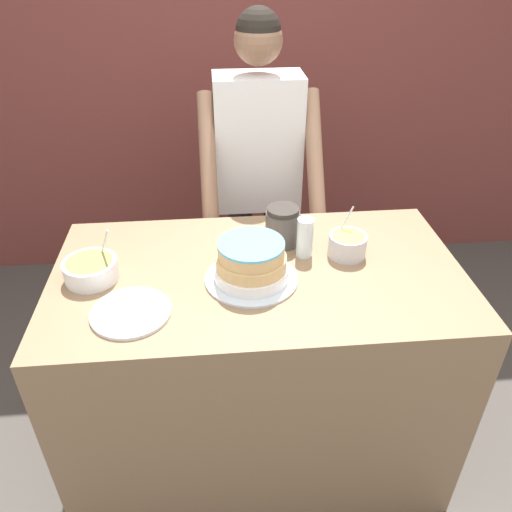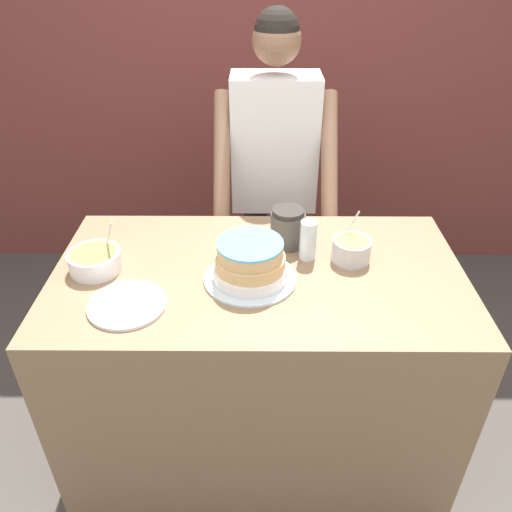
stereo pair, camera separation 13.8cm
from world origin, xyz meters
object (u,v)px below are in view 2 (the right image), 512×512
(person_baker, at_px, (275,164))
(frosting_bowl_olive, at_px, (96,260))
(frosting_bowl_yellow, at_px, (352,249))
(stoneware_jar, at_px, (289,227))
(cake, at_px, (251,263))
(drinking_glass, at_px, (309,240))
(ceramic_plate, at_px, (128,304))

(person_baker, distance_m, frosting_bowl_olive, 1.00)
(frosting_bowl_yellow, bearing_deg, stoneware_jar, 154.56)
(stoneware_jar, bearing_deg, cake, -120.93)
(drinking_glass, distance_m, stoneware_jar, 0.12)
(person_baker, height_order, frosting_bowl_yellow, person_baker)
(frosting_bowl_olive, distance_m, ceramic_plate, 0.26)
(frosting_bowl_olive, relative_size, stoneware_jar, 1.22)
(frosting_bowl_olive, height_order, drinking_glass, frosting_bowl_olive)
(frosting_bowl_olive, bearing_deg, ceramic_plate, -52.89)
(person_baker, xyz_separation_m, ceramic_plate, (-0.50, -0.96, -0.08))
(cake, distance_m, ceramic_plate, 0.43)
(frosting_bowl_yellow, distance_m, drinking_glass, 0.16)
(person_baker, height_order, frosting_bowl_olive, person_baker)
(drinking_glass, height_order, ceramic_plate, drinking_glass)
(person_baker, xyz_separation_m, frosting_bowl_olive, (-0.65, -0.76, -0.04))
(frosting_bowl_yellow, relative_size, stoneware_jar, 1.14)
(person_baker, bearing_deg, cake, -97.09)
(frosting_bowl_olive, bearing_deg, stoneware_jar, 14.24)
(drinking_glass, bearing_deg, ceramic_plate, -154.63)
(drinking_glass, bearing_deg, stoneware_jar, 126.34)
(drinking_glass, xyz_separation_m, ceramic_plate, (-0.60, -0.29, -0.07))
(stoneware_jar, bearing_deg, frosting_bowl_olive, -165.76)
(cake, bearing_deg, stoneware_jar, 59.07)
(cake, xyz_separation_m, frosting_bowl_yellow, (0.36, 0.12, -0.02))
(drinking_glass, bearing_deg, person_baker, 98.89)
(frosting_bowl_olive, distance_m, drinking_glass, 0.76)
(person_baker, bearing_deg, ceramic_plate, -117.20)
(drinking_glass, xyz_separation_m, stoneware_jar, (-0.07, 0.09, -0.00))
(person_baker, height_order, cake, person_baker)
(person_baker, xyz_separation_m, stoneware_jar, (0.04, -0.58, -0.01))
(frosting_bowl_olive, xyz_separation_m, ceramic_plate, (0.15, -0.20, -0.03))
(frosting_bowl_olive, relative_size, frosting_bowl_yellow, 1.07)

